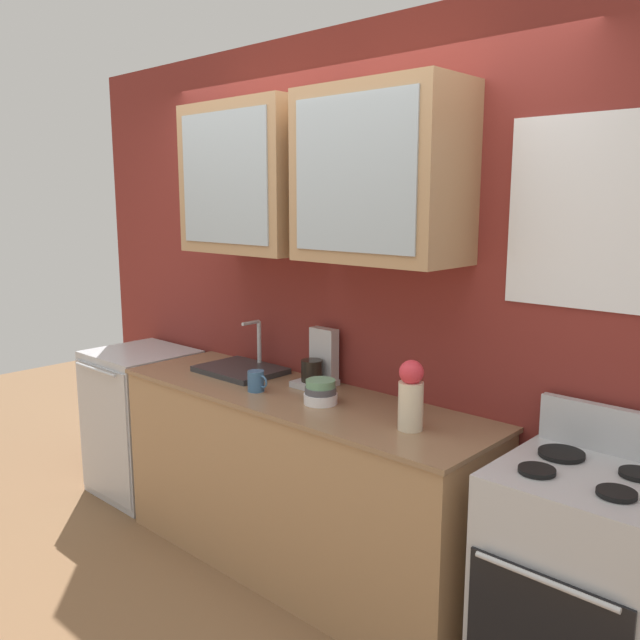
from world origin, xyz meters
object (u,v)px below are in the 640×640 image
Objects in this scene: sink_faucet at (241,369)px; bowl_stack at (321,392)px; coffee_maker at (319,364)px; dishwasher at (143,422)px; vase at (411,395)px; stove_range at (578,594)px; cup_near_sink at (256,381)px.

bowl_stack is at bearing -9.43° from sink_faucet.
dishwasher is at bearing -171.46° from coffee_maker.
bowl_stack is at bearing 179.01° from vase.
bowl_stack is 0.54× the size of vase.
bowl_stack is (0.70, -0.12, 0.03)m from sink_faucet.
stove_range is at bearing -7.75° from coffee_maker.
bowl_stack is at bearing -45.57° from coffee_maker.
bowl_stack is 0.54× the size of coffee_maker.
dishwasher is (-0.86, -0.10, -0.48)m from sink_faucet.
coffee_maker is (-0.22, 0.22, 0.05)m from bowl_stack.
dishwasher is (-2.07, 0.03, -0.61)m from vase.
stove_range reaches higher than bowl_stack.
vase is 0.89m from cup_near_sink.
sink_faucet is (-1.93, 0.09, 0.47)m from stove_range.
stove_range is 3.75× the size of vase.
sink_faucet is at bearing 150.68° from cup_near_sink.
vase is (-0.72, -0.03, 0.60)m from stove_range.
cup_near_sink is (-0.37, -0.07, -0.00)m from bowl_stack.
vase is 0.77m from coffee_maker.
vase is (0.51, -0.01, 0.09)m from bowl_stack.
coffee_maker is (-1.45, 0.20, 0.56)m from stove_range.
sink_faucet reaches higher than stove_range.
stove_range is 2.79m from dishwasher.
vase is 2.41× the size of cup_near_sink.
stove_range is at bearing -2.70° from sink_faucet.
coffee_maker reaches higher than sink_faucet.
sink_faucet is at bearing 6.33° from dishwasher.
vase is 2.16m from dishwasher.
cup_near_sink is (0.33, -0.19, 0.03)m from sink_faucet.
stove_range is 0.94m from vase.
cup_near_sink is (-0.88, -0.06, -0.10)m from vase.
stove_range is 1.19× the size of dishwasher.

